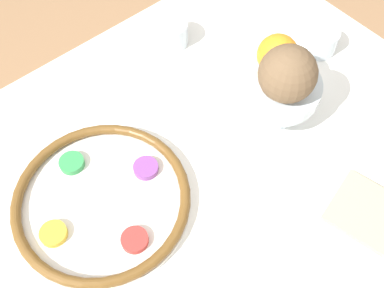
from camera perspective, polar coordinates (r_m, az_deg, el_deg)
The scene contains 8 objects.
dining_table at distance 1.21m, azimuth -3.66°, elevation -17.18°, with size 1.45×0.96×0.76m.
seder_plate at distance 0.87m, azimuth -11.38°, elevation -6.97°, with size 0.34×0.34×0.03m.
fruit_stand at distance 0.93m, azimuth 10.58°, elevation 6.87°, with size 0.18×0.18×0.10m.
orange_fruit at distance 0.91m, azimuth 10.81°, elevation 11.08°, with size 0.08×0.08×0.08m.
coconut at distance 0.86m, azimuth 12.06°, elevation 8.69°, with size 0.11×0.11×0.11m.
bread_plate at distance 0.91m, azimuth 21.06°, elevation -8.11°, with size 0.18×0.18×0.02m.
cup_near at distance 1.09m, azimuth -2.62°, elevation 13.87°, with size 0.08×0.08×0.06m.
cup_far at distance 1.12m, azimuth 16.05°, elevation 12.53°, with size 0.08×0.08×0.06m.
Camera 1 is at (-0.15, -0.29, 1.54)m, focal length 42.00 mm.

